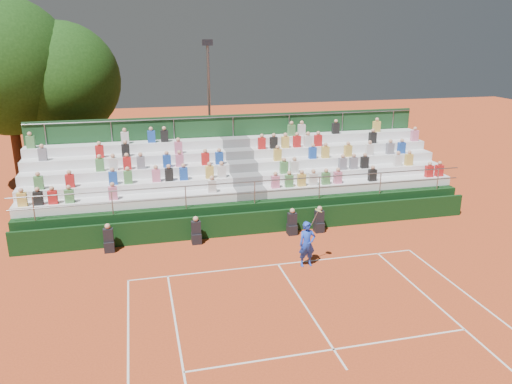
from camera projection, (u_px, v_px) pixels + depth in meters
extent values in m
plane|color=#C14820|center=(278.00, 265.00, 18.78)|extent=(90.00, 90.00, 0.00)
cube|color=white|center=(278.00, 264.00, 18.78)|extent=(11.00, 0.06, 0.01)
cube|color=white|center=(306.00, 307.00, 15.81)|extent=(0.06, 6.40, 0.01)
cube|color=white|center=(334.00, 349.00, 13.69)|extent=(8.22, 0.06, 0.01)
cube|color=black|center=(258.00, 223.00, 21.60)|extent=(20.00, 0.15, 1.00)
cube|color=black|center=(109.00, 246.00, 19.86)|extent=(0.40, 0.40, 0.44)
cube|color=black|center=(108.00, 235.00, 19.71)|extent=(0.38, 0.25, 0.55)
sphere|color=tan|center=(107.00, 226.00, 19.60)|extent=(0.22, 0.22, 0.22)
cube|color=black|center=(196.00, 238.00, 20.65)|extent=(0.40, 0.40, 0.44)
cube|color=black|center=(196.00, 227.00, 20.50)|extent=(0.38, 0.25, 0.55)
sphere|color=tan|center=(196.00, 219.00, 20.39)|extent=(0.22, 0.22, 0.22)
cube|color=black|center=(292.00, 229.00, 21.59)|extent=(0.40, 0.40, 0.44)
cube|color=black|center=(292.00, 219.00, 21.44)|extent=(0.38, 0.25, 0.55)
sphere|color=tan|center=(292.00, 211.00, 21.33)|extent=(0.22, 0.22, 0.22)
cube|color=black|center=(319.00, 227.00, 21.87)|extent=(0.40, 0.40, 0.44)
cube|color=black|center=(319.00, 217.00, 21.72)|extent=(0.38, 0.25, 0.55)
sphere|color=tan|center=(320.00, 208.00, 21.61)|extent=(0.22, 0.22, 0.22)
cube|color=black|center=(242.00, 199.00, 24.44)|extent=(20.00, 5.20, 1.20)
cube|color=white|center=(129.00, 202.00, 21.43)|extent=(9.30, 0.85, 0.42)
cube|color=white|center=(359.00, 185.00, 23.86)|extent=(9.30, 0.85, 0.42)
cube|color=slate|center=(250.00, 193.00, 22.65)|extent=(1.40, 0.85, 0.42)
cube|color=white|center=(128.00, 187.00, 22.09)|extent=(9.30, 0.85, 0.42)
cube|color=white|center=(352.00, 172.00, 24.52)|extent=(9.30, 0.85, 0.42)
cube|color=slate|center=(246.00, 179.00, 23.31)|extent=(1.40, 0.85, 0.42)
cube|color=white|center=(128.00, 173.00, 22.76)|extent=(9.30, 0.85, 0.42)
cube|color=white|center=(345.00, 160.00, 25.18)|extent=(9.30, 0.85, 0.42)
cube|color=slate|center=(242.00, 166.00, 23.97)|extent=(1.40, 0.85, 0.42)
cube|color=white|center=(127.00, 160.00, 23.42)|extent=(9.30, 0.85, 0.42)
cube|color=white|center=(339.00, 148.00, 25.84)|extent=(9.30, 0.85, 0.42)
cube|color=slate|center=(238.00, 154.00, 24.63)|extent=(1.40, 0.85, 0.42)
cube|color=white|center=(126.00, 147.00, 24.08)|extent=(9.30, 0.85, 0.42)
cube|color=white|center=(333.00, 137.00, 26.51)|extent=(9.30, 0.85, 0.42)
cube|color=slate|center=(235.00, 142.00, 25.29)|extent=(1.40, 0.85, 0.42)
cube|color=#1A4422|center=(233.00, 157.00, 26.05)|extent=(20.00, 0.12, 4.40)
cylinder|color=gray|center=(255.00, 182.00, 21.60)|extent=(20.00, 0.05, 0.05)
cylinder|color=gray|center=(233.00, 117.00, 25.32)|extent=(20.00, 0.05, 0.05)
cube|color=gold|center=(22.00, 199.00, 20.20)|extent=(0.36, 0.24, 0.56)
cube|color=black|center=(38.00, 198.00, 20.34)|extent=(0.36, 0.24, 0.56)
cube|color=red|center=(53.00, 197.00, 20.46)|extent=(0.36, 0.24, 0.56)
cube|color=#4C8C4C|center=(69.00, 196.00, 20.61)|extent=(0.36, 0.24, 0.56)
cube|color=pink|center=(113.00, 193.00, 21.01)|extent=(0.36, 0.24, 0.56)
cube|color=silver|center=(212.00, 186.00, 21.96)|extent=(0.36, 0.24, 0.56)
cube|color=#4C8C4C|center=(39.00, 183.00, 20.99)|extent=(0.36, 0.24, 0.56)
cube|color=red|center=(70.00, 181.00, 21.27)|extent=(0.36, 0.24, 0.56)
cube|color=#1E4CB2|center=(113.00, 178.00, 21.67)|extent=(0.36, 0.24, 0.56)
cube|color=#4C8C4C|center=(128.00, 177.00, 21.81)|extent=(0.36, 0.24, 0.56)
cube|color=pink|center=(156.00, 175.00, 22.09)|extent=(0.36, 0.24, 0.56)
cube|color=black|center=(169.00, 175.00, 22.22)|extent=(0.36, 0.24, 0.56)
cube|color=#1E4CB2|center=(184.00, 174.00, 22.36)|extent=(0.36, 0.24, 0.56)
cube|color=gold|center=(210.00, 172.00, 22.63)|extent=(0.36, 0.24, 0.56)
cube|color=silver|center=(222.00, 171.00, 22.76)|extent=(0.36, 0.24, 0.56)
cube|color=#4C8C4C|center=(100.00, 165.00, 22.21)|extent=(0.36, 0.24, 0.56)
cube|color=silver|center=(113.00, 164.00, 22.34)|extent=(0.36, 0.24, 0.56)
cube|color=red|center=(127.00, 163.00, 22.47)|extent=(0.36, 0.24, 0.56)
cube|color=slate|center=(141.00, 163.00, 22.61)|extent=(0.36, 0.24, 0.56)
cube|color=#1E4CB2|center=(167.00, 161.00, 22.88)|extent=(0.36, 0.24, 0.56)
cube|color=pink|center=(180.00, 160.00, 23.01)|extent=(0.36, 0.24, 0.56)
cube|color=red|center=(205.00, 159.00, 23.28)|extent=(0.36, 0.24, 0.56)
cube|color=#1E4CB2|center=(219.00, 158.00, 23.43)|extent=(0.36, 0.24, 0.56)
cube|color=slate|center=(43.00, 154.00, 22.31)|extent=(0.36, 0.24, 0.56)
cube|color=red|center=(100.00, 152.00, 22.86)|extent=(0.36, 0.24, 0.56)
cube|color=black|center=(126.00, 150.00, 23.13)|extent=(0.36, 0.24, 0.56)
cube|color=pink|center=(178.00, 148.00, 23.68)|extent=(0.36, 0.24, 0.56)
cube|color=#4C8C4C|center=(31.00, 142.00, 22.84)|extent=(0.36, 0.24, 0.56)
cube|color=silver|center=(125.00, 138.00, 23.79)|extent=(0.36, 0.24, 0.56)
cube|color=#1E4CB2|center=(151.00, 137.00, 24.07)|extent=(0.36, 0.24, 0.56)
cube|color=black|center=(164.00, 136.00, 24.21)|extent=(0.36, 0.24, 0.56)
cube|color=pink|center=(275.00, 182.00, 22.62)|extent=(0.36, 0.24, 0.56)
cube|color=#4C8C4C|center=(289.00, 181.00, 22.77)|extent=(0.36, 0.24, 0.56)
cube|color=gold|center=(302.00, 180.00, 22.90)|extent=(0.36, 0.24, 0.56)
cube|color=silver|center=(313.00, 179.00, 23.03)|extent=(0.36, 0.24, 0.56)
cube|color=#4C8C4C|center=(326.00, 178.00, 23.17)|extent=(0.36, 0.24, 0.56)
cube|color=pink|center=(338.00, 178.00, 23.31)|extent=(0.36, 0.24, 0.56)
cube|color=black|center=(372.00, 175.00, 23.71)|extent=(0.36, 0.24, 0.56)
cube|color=red|center=(429.00, 171.00, 24.39)|extent=(0.36, 0.24, 0.56)
cube|color=red|center=(439.00, 171.00, 24.52)|extent=(0.36, 0.24, 0.56)
cube|color=#4C8C4C|center=(284.00, 167.00, 23.43)|extent=(0.36, 0.24, 0.56)
cube|color=silver|center=(294.00, 167.00, 23.55)|extent=(0.36, 0.24, 0.56)
cube|color=slate|center=(343.00, 164.00, 24.10)|extent=(0.36, 0.24, 0.56)
cube|color=slate|center=(353.00, 163.00, 24.23)|extent=(0.36, 0.24, 0.56)
cube|color=black|center=(365.00, 162.00, 24.36)|extent=(0.36, 0.24, 0.56)
cube|color=silver|center=(398.00, 160.00, 24.77)|extent=(0.36, 0.24, 0.56)
cube|color=gold|center=(409.00, 160.00, 24.91)|extent=(0.36, 0.24, 0.56)
cube|color=gold|center=(278.00, 155.00, 24.07)|extent=(0.36, 0.24, 0.56)
cube|color=#1E4CB2|center=(313.00, 153.00, 24.48)|extent=(0.36, 0.24, 0.56)
cube|color=gold|center=(325.00, 152.00, 24.63)|extent=(0.36, 0.24, 0.56)
cube|color=gold|center=(348.00, 151.00, 24.90)|extent=(0.36, 0.24, 0.56)
cube|color=silver|center=(369.00, 150.00, 25.17)|extent=(0.36, 0.24, 0.56)
cube|color=slate|center=(390.00, 148.00, 25.43)|extent=(0.36, 0.24, 0.56)
cube|color=#1E4CB2|center=(401.00, 148.00, 25.57)|extent=(0.36, 0.24, 0.56)
cube|color=red|center=(262.00, 143.00, 24.61)|extent=(0.36, 0.24, 0.56)
cube|color=black|center=(274.00, 143.00, 24.74)|extent=(0.36, 0.24, 0.56)
cube|color=gold|center=(285.00, 142.00, 24.88)|extent=(0.36, 0.24, 0.56)
cube|color=red|center=(297.00, 142.00, 25.02)|extent=(0.36, 0.24, 0.56)
cube|color=silver|center=(308.00, 141.00, 25.15)|extent=(0.36, 0.24, 0.56)
cube|color=red|center=(318.00, 140.00, 25.27)|extent=(0.36, 0.24, 0.56)
cube|color=black|center=(373.00, 138.00, 25.96)|extent=(0.36, 0.24, 0.56)
cube|color=pink|center=(415.00, 136.00, 26.51)|extent=(0.36, 0.24, 0.56)
cube|color=#4C8C4C|center=(291.00, 130.00, 25.68)|extent=(0.36, 0.24, 0.56)
cube|color=silver|center=(302.00, 130.00, 25.80)|extent=(0.36, 0.24, 0.56)
cube|color=black|center=(336.00, 128.00, 26.23)|extent=(0.36, 0.24, 0.56)
cube|color=gold|center=(377.00, 126.00, 26.76)|extent=(0.36, 0.24, 0.56)
imported|color=blue|center=(307.00, 244.00, 18.46)|extent=(0.64, 0.43, 1.73)
cylinder|color=gray|center=(314.00, 219.00, 18.22)|extent=(0.26, 0.03, 0.51)
cylinder|color=#E5D866|center=(319.00, 211.00, 18.17)|extent=(0.26, 0.28, 0.14)
cylinder|color=#361F13|center=(18.00, 157.00, 27.16)|extent=(0.50, 0.50, 3.88)
sphere|color=black|center=(5.00, 66.00, 25.72)|extent=(7.10, 7.10, 7.10)
cylinder|color=#361F13|center=(70.00, 156.00, 28.13)|extent=(0.50, 0.50, 3.45)
sphere|color=black|center=(62.00, 80.00, 26.87)|extent=(6.22, 6.22, 6.22)
cylinder|color=gray|center=(209.00, 112.00, 30.21)|extent=(0.16, 0.16, 7.69)
cube|color=black|center=(207.00, 42.00, 29.00)|extent=(0.60, 0.25, 0.35)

